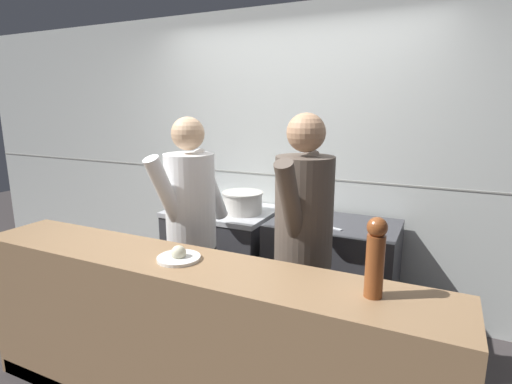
{
  "coord_description": "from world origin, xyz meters",
  "views": [
    {
      "loc": [
        1.25,
        -1.93,
        1.78
      ],
      "look_at": [
        0.01,
        0.65,
        1.15
      ],
      "focal_mm": 28.0,
      "sensor_mm": 36.0,
      "label": 1
    }
  ],
  "objects_px": {
    "sauce_pot": "(243,202)",
    "chefs_knife": "(317,224)",
    "chef_head_cook": "(191,226)",
    "chef_sous": "(303,240)",
    "pepper_mill": "(375,256)",
    "stock_pot": "(200,194)",
    "plated_dish_main": "(178,256)",
    "oven_range": "(224,256)",
    "mixing_bowl_steel": "(316,212)"
  },
  "relations": [
    {
      "from": "pepper_mill",
      "to": "plated_dish_main",
      "type": "bearing_deg",
      "value": -178.92
    },
    {
      "from": "oven_range",
      "to": "chef_head_cook",
      "type": "xyz_separation_m",
      "value": [
        0.15,
        -0.71,
        0.51
      ]
    },
    {
      "from": "stock_pot",
      "to": "mixing_bowl_steel",
      "type": "relative_size",
      "value": 1.08
    },
    {
      "from": "mixing_bowl_steel",
      "to": "chef_head_cook",
      "type": "bearing_deg",
      "value": -131.02
    },
    {
      "from": "chef_head_cook",
      "to": "chef_sous",
      "type": "height_order",
      "value": "chef_sous"
    },
    {
      "from": "chefs_knife",
      "to": "pepper_mill",
      "type": "distance_m",
      "value": 1.35
    },
    {
      "from": "stock_pot",
      "to": "chefs_knife",
      "type": "distance_m",
      "value": 1.12
    },
    {
      "from": "mixing_bowl_steel",
      "to": "chefs_knife",
      "type": "relative_size",
      "value": 0.71
    },
    {
      "from": "mixing_bowl_steel",
      "to": "chefs_knife",
      "type": "distance_m",
      "value": 0.17
    },
    {
      "from": "stock_pot",
      "to": "mixing_bowl_steel",
      "type": "xyz_separation_m",
      "value": [
        1.05,
        0.08,
        -0.06
      ]
    },
    {
      "from": "chefs_knife",
      "to": "pepper_mill",
      "type": "height_order",
      "value": "pepper_mill"
    },
    {
      "from": "chefs_knife",
      "to": "pepper_mill",
      "type": "relative_size",
      "value": 0.99
    },
    {
      "from": "oven_range",
      "to": "stock_pot",
      "type": "relative_size",
      "value": 3.29
    },
    {
      "from": "chef_head_cook",
      "to": "sauce_pot",
      "type": "bearing_deg",
      "value": 95.91
    },
    {
      "from": "mixing_bowl_steel",
      "to": "plated_dish_main",
      "type": "distance_m",
      "value": 1.4
    },
    {
      "from": "stock_pot",
      "to": "chef_sous",
      "type": "height_order",
      "value": "chef_sous"
    },
    {
      "from": "oven_range",
      "to": "plated_dish_main",
      "type": "relative_size",
      "value": 3.82
    },
    {
      "from": "chef_head_cook",
      "to": "oven_range",
      "type": "bearing_deg",
      "value": 112.78
    },
    {
      "from": "sauce_pot",
      "to": "chefs_knife",
      "type": "bearing_deg",
      "value": -5.05
    },
    {
      "from": "sauce_pot",
      "to": "mixing_bowl_steel",
      "type": "bearing_deg",
      "value": 9.13
    },
    {
      "from": "mixing_bowl_steel",
      "to": "chefs_knife",
      "type": "height_order",
      "value": "mixing_bowl_steel"
    },
    {
      "from": "mixing_bowl_steel",
      "to": "chef_sous",
      "type": "relative_size",
      "value": 0.14
    },
    {
      "from": "sauce_pot",
      "to": "chef_head_cook",
      "type": "relative_size",
      "value": 0.21
    },
    {
      "from": "sauce_pot",
      "to": "mixing_bowl_steel",
      "type": "height_order",
      "value": "sauce_pot"
    },
    {
      "from": "stock_pot",
      "to": "pepper_mill",
      "type": "bearing_deg",
      "value": -36.15
    },
    {
      "from": "sauce_pot",
      "to": "pepper_mill",
      "type": "bearing_deg",
      "value": -43.96
    },
    {
      "from": "plated_dish_main",
      "to": "pepper_mill",
      "type": "bearing_deg",
      "value": 1.08
    },
    {
      "from": "sauce_pot",
      "to": "mixing_bowl_steel",
      "type": "relative_size",
      "value": 1.39
    },
    {
      "from": "chef_head_cook",
      "to": "chef_sous",
      "type": "bearing_deg",
      "value": 10.57
    },
    {
      "from": "stock_pot",
      "to": "pepper_mill",
      "type": "xyz_separation_m",
      "value": [
        1.72,
        -1.25,
        0.15
      ]
    },
    {
      "from": "stock_pot",
      "to": "sauce_pot",
      "type": "bearing_deg",
      "value": -2.57
    },
    {
      "from": "pepper_mill",
      "to": "chef_sous",
      "type": "bearing_deg",
      "value": 132.49
    },
    {
      "from": "mixing_bowl_steel",
      "to": "chef_head_cook",
      "type": "distance_m",
      "value": 1.03
    },
    {
      "from": "plated_dish_main",
      "to": "chef_head_cook",
      "type": "distance_m",
      "value": 0.66
    },
    {
      "from": "chef_head_cook",
      "to": "chef_sous",
      "type": "relative_size",
      "value": 0.98
    },
    {
      "from": "chefs_knife",
      "to": "chef_sous",
      "type": "height_order",
      "value": "chef_sous"
    },
    {
      "from": "sauce_pot",
      "to": "mixing_bowl_steel",
      "type": "xyz_separation_m",
      "value": [
        0.62,
        0.1,
        -0.04
      ]
    },
    {
      "from": "oven_range",
      "to": "plated_dish_main",
      "type": "xyz_separation_m",
      "value": [
        0.47,
        -1.29,
        0.54
      ]
    },
    {
      "from": "chef_head_cook",
      "to": "pepper_mill",
      "type": "bearing_deg",
      "value": -11.91
    },
    {
      "from": "chef_head_cook",
      "to": "mixing_bowl_steel",
      "type": "bearing_deg",
      "value": 59.77
    },
    {
      "from": "sauce_pot",
      "to": "mixing_bowl_steel",
      "type": "distance_m",
      "value": 0.62
    },
    {
      "from": "mixing_bowl_steel",
      "to": "sauce_pot",
      "type": "bearing_deg",
      "value": -170.87
    },
    {
      "from": "oven_range",
      "to": "chef_head_cook",
      "type": "distance_m",
      "value": 0.89
    },
    {
      "from": "pepper_mill",
      "to": "chef_sous",
      "type": "distance_m",
      "value": 0.78
    },
    {
      "from": "pepper_mill",
      "to": "chef_head_cook",
      "type": "xyz_separation_m",
      "value": [
        -1.34,
        0.56,
        -0.2
      ]
    },
    {
      "from": "plated_dish_main",
      "to": "chef_sous",
      "type": "distance_m",
      "value": 0.77
    },
    {
      "from": "sauce_pot",
      "to": "chefs_knife",
      "type": "distance_m",
      "value": 0.68
    },
    {
      "from": "oven_range",
      "to": "pepper_mill",
      "type": "bearing_deg",
      "value": -40.54
    },
    {
      "from": "sauce_pot",
      "to": "chef_head_cook",
      "type": "height_order",
      "value": "chef_head_cook"
    },
    {
      "from": "oven_range",
      "to": "chefs_knife",
      "type": "distance_m",
      "value": 0.99
    }
  ]
}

